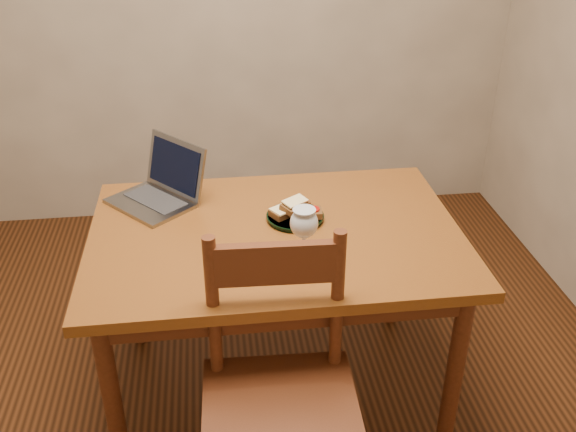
{
  "coord_description": "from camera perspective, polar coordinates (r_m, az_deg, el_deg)",
  "views": [
    {
      "loc": [
        -0.08,
        -1.88,
        1.89
      ],
      "look_at": [
        0.16,
        0.04,
        0.8
      ],
      "focal_mm": 40.0,
      "sensor_mm": 36.0,
      "label": 1
    }
  ],
  "objects": [
    {
      "name": "floor",
      "position": [
        2.67,
        -3.42,
        -15.95
      ],
      "size": [
        3.2,
        3.2,
        0.02
      ],
      "primitive_type": "cube",
      "color": "black",
      "rests_on": "ground"
    },
    {
      "name": "table",
      "position": [
        2.3,
        -1.09,
        -3.18
      ],
      "size": [
        1.3,
        0.9,
        0.74
      ],
      "color": "#56260E",
      "rests_on": "floor"
    },
    {
      "name": "chair",
      "position": [
        1.94,
        -0.73,
        -15.09
      ],
      "size": [
        0.47,
        0.45,
        0.49
      ],
      "rotation": [
        0.0,
        0.0,
        -0.04
      ],
      "color": "#3F1D0D",
      "rests_on": "floor"
    },
    {
      "name": "plate",
      "position": [
        2.32,
        0.64,
        -0.12
      ],
      "size": [
        0.21,
        0.21,
        0.02
      ],
      "primitive_type": "cylinder",
      "color": "black",
      "rests_on": "table"
    },
    {
      "name": "sandwich_cheese",
      "position": [
        2.31,
        -0.25,
        0.49
      ],
      "size": [
        0.12,
        0.11,
        0.03
      ],
      "primitive_type": null,
      "rotation": [
        0.0,
        0.0,
        0.53
      ],
      "color": "#381E0C",
      "rests_on": "plate"
    },
    {
      "name": "sandwich_tomato",
      "position": [
        2.3,
        1.66,
        0.38
      ],
      "size": [
        0.11,
        0.07,
        0.03
      ],
      "primitive_type": null,
      "rotation": [
        0.0,
        0.0,
        -0.07
      ],
      "color": "#381E0C",
      "rests_on": "plate"
    },
    {
      "name": "sandwich_top",
      "position": [
        2.3,
        0.63,
        0.99
      ],
      "size": [
        0.12,
        0.11,
        0.03
      ],
      "primitive_type": null,
      "rotation": [
        0.0,
        0.0,
        0.69
      ],
      "color": "#381E0C",
      "rests_on": "plate"
    },
    {
      "name": "milk_glass",
      "position": [
        2.07,
        1.42,
        -1.5
      ],
      "size": [
        0.09,
        0.09,
        0.18
      ],
      "primitive_type": null,
      "color": "white",
      "rests_on": "table"
    },
    {
      "name": "laptop",
      "position": [
        2.48,
        -11.13,
        2.69
      ],
      "size": [
        0.41,
        0.41,
        0.22
      ],
      "rotation": [
        0.0,
        0.0,
        -0.85
      ],
      "color": "slate",
      "rests_on": "table"
    }
  ]
}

